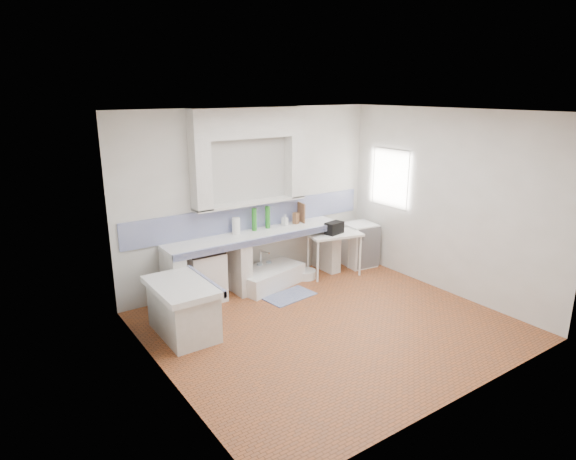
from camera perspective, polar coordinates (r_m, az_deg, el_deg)
floor at (r=6.70m, az=4.95°, el=-11.06°), size 4.50×4.50×0.00m
ceiling at (r=5.97m, az=5.61°, el=13.61°), size 4.50×4.50×0.00m
wall_back at (r=7.78m, az=-4.19°, el=3.81°), size 4.50×0.00×4.50m
wall_front at (r=4.90m, az=20.39°, el=-4.65°), size 4.50×0.00×4.50m
wall_left at (r=5.11m, az=-14.59°, el=-3.31°), size 0.00×4.50×4.50m
wall_right at (r=7.79m, az=18.13°, el=3.05°), size 0.00×4.50×4.50m
alcove_mass at (r=7.46m, az=-4.56°, el=12.39°), size 1.90×0.25×0.45m
window_frame at (r=8.64m, az=12.67°, el=6.04°), size 0.35×0.86×1.06m
lace_valance at (r=8.47m, az=12.15°, el=8.48°), size 0.01×0.84×0.24m
counter_slab at (r=7.62m, az=-3.61°, el=-0.65°), size 3.00×0.60×0.08m
counter_lip at (r=7.39m, az=-2.49°, el=-1.17°), size 3.00×0.04×0.10m
counter_pier_left at (r=7.19m, az=-13.19°, el=-5.90°), size 0.20×0.55×0.82m
counter_pier_mid at (r=7.60m, az=-5.82°, el=-4.33°), size 0.20×0.55×0.82m
counter_pier_right at (r=8.52m, az=4.53°, el=-2.01°), size 0.20×0.55×0.82m
peninsula_top at (r=6.34m, az=-12.31°, el=-6.46°), size 0.70×1.10×0.08m
peninsula_base at (r=6.48m, az=-12.13°, el=-9.32°), size 0.60×1.00×0.62m
peninsula_lip at (r=6.46m, az=-9.60°, el=-5.88°), size 0.04×1.10×0.10m
backsplash at (r=7.84m, az=-4.09°, el=1.65°), size 4.27×0.03×0.40m
stove at (r=7.40m, az=-9.74°, el=-5.36°), size 0.54×0.52×0.75m
sink at (r=7.90m, az=-2.33°, el=-5.57°), size 1.25×0.86×0.27m
side_table at (r=8.30m, az=5.40°, el=-2.82°), size 0.98×0.68×0.04m
fridge at (r=8.81m, az=8.34°, el=-1.69°), size 0.56×0.56×0.77m
bucket_red at (r=7.80m, az=-4.56°, el=-5.92°), size 0.36×0.36×0.27m
bucket_orange at (r=7.91m, az=-1.05°, el=-5.43°), size 0.32×0.32×0.30m
bucket_blue at (r=8.08m, az=-0.12°, el=-4.98°), size 0.38×0.38×0.29m
basin_white at (r=8.23m, az=2.05°, el=-5.17°), size 0.39×0.39×0.14m
water_bottle_a at (r=8.02m, az=-3.35°, el=-5.01°), size 0.12×0.12×0.33m
water_bottle_b at (r=8.11m, az=-2.24°, el=-4.76°), size 0.10×0.10×0.33m
black_bag at (r=8.13m, az=5.42°, el=0.24°), size 0.34×0.24×0.20m
green_bottle_a at (r=7.70m, az=-3.97°, el=1.23°), size 0.10×0.10×0.36m
green_bottle_b at (r=7.83m, az=-2.40°, el=1.50°), size 0.10×0.10×0.36m
knife_block at (r=8.11m, az=0.93°, el=1.39°), size 0.11×0.10×0.19m
cutting_board at (r=8.19m, az=1.56°, el=2.06°), size 0.05×0.24×0.33m
paper_towel at (r=7.56m, az=-6.10°, el=0.48°), size 0.15×0.15×0.26m
soap_bottle at (r=8.01m, az=-0.37°, el=1.22°), size 0.11×0.11×0.19m
rug at (r=7.54m, az=0.18°, el=-7.73°), size 0.83×0.54×0.01m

